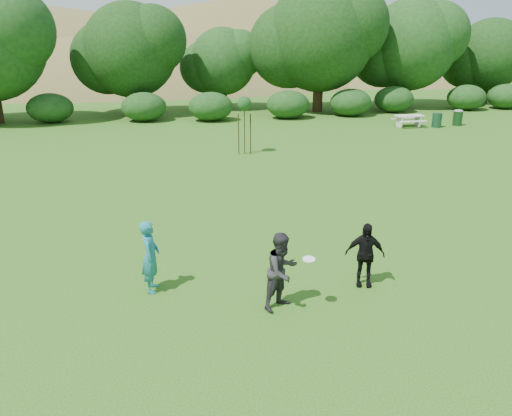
{
  "coord_description": "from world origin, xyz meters",
  "views": [
    {
      "loc": [
        -2.6,
        -9.79,
        5.6
      ],
      "look_at": [
        0.0,
        3.0,
        1.1
      ],
      "focal_mm": 35.0,
      "sensor_mm": 36.0,
      "label": 1
    }
  ],
  "objects_px": {
    "player_grey": "(282,271)",
    "trash_can_near": "(437,120)",
    "trash_can_lidded": "(458,117)",
    "player_teal": "(150,256)",
    "sapling": "(244,105)",
    "player_black": "(365,255)",
    "picnic_table": "(409,119)"
  },
  "relations": [
    {
      "from": "player_black",
      "to": "trash_can_lidded",
      "type": "bearing_deg",
      "value": 70.33
    },
    {
      "from": "player_grey",
      "to": "sapling",
      "type": "relative_size",
      "value": 0.61
    },
    {
      "from": "player_grey",
      "to": "picnic_table",
      "type": "height_order",
      "value": "player_grey"
    },
    {
      "from": "trash_can_near",
      "to": "trash_can_lidded",
      "type": "bearing_deg",
      "value": 12.19
    },
    {
      "from": "player_black",
      "to": "trash_can_near",
      "type": "bearing_deg",
      "value": 73.13
    },
    {
      "from": "picnic_table",
      "to": "sapling",
      "type": "bearing_deg",
      "value": -154.44
    },
    {
      "from": "player_grey",
      "to": "trash_can_near",
      "type": "bearing_deg",
      "value": 20.38
    },
    {
      "from": "player_grey",
      "to": "player_teal",
      "type": "bearing_deg",
      "value": 122.18
    },
    {
      "from": "player_black",
      "to": "picnic_table",
      "type": "distance_m",
      "value": 23.14
    },
    {
      "from": "sapling",
      "to": "picnic_table",
      "type": "bearing_deg",
      "value": 25.56
    },
    {
      "from": "player_grey",
      "to": "trash_can_lidded",
      "type": "distance_m",
      "value": 26.7
    },
    {
      "from": "player_black",
      "to": "sapling",
      "type": "relative_size",
      "value": 0.55
    },
    {
      "from": "picnic_table",
      "to": "player_black",
      "type": "bearing_deg",
      "value": -120.2
    },
    {
      "from": "player_black",
      "to": "trash_can_near",
      "type": "xyz_separation_m",
      "value": [
        13.32,
        19.45,
        -0.33
      ]
    },
    {
      "from": "player_teal",
      "to": "trash_can_near",
      "type": "bearing_deg",
      "value": -36.67
    },
    {
      "from": "trash_can_near",
      "to": "trash_can_lidded",
      "type": "height_order",
      "value": "trash_can_lidded"
    },
    {
      "from": "player_teal",
      "to": "trash_can_near",
      "type": "xyz_separation_m",
      "value": [
        18.22,
        18.72,
        -0.41
      ]
    },
    {
      "from": "player_grey",
      "to": "player_black",
      "type": "relative_size",
      "value": 1.11
    },
    {
      "from": "sapling",
      "to": "picnic_table",
      "type": "height_order",
      "value": "sapling"
    },
    {
      "from": "sapling",
      "to": "picnic_table",
      "type": "relative_size",
      "value": 1.58
    },
    {
      "from": "trash_can_lidded",
      "to": "player_teal",
      "type": "bearing_deg",
      "value": -136.26
    },
    {
      "from": "player_black",
      "to": "player_grey",
      "type": "bearing_deg",
      "value": -146.68
    },
    {
      "from": "player_teal",
      "to": "player_grey",
      "type": "bearing_deg",
      "value": -108.29
    },
    {
      "from": "player_teal",
      "to": "sapling",
      "type": "height_order",
      "value": "sapling"
    },
    {
      "from": "picnic_table",
      "to": "player_teal",
      "type": "bearing_deg",
      "value": -130.65
    },
    {
      "from": "player_teal",
      "to": "trash_can_lidded",
      "type": "distance_m",
      "value": 27.61
    },
    {
      "from": "sapling",
      "to": "trash_can_lidded",
      "type": "bearing_deg",
      "value": 19.82
    },
    {
      "from": "trash_can_near",
      "to": "sapling",
      "type": "height_order",
      "value": "sapling"
    },
    {
      "from": "player_grey",
      "to": "trash_can_lidded",
      "type": "bearing_deg",
      "value": 17.94
    },
    {
      "from": "sapling",
      "to": "picnic_table",
      "type": "distance_m",
      "value": 13.33
    },
    {
      "from": "player_teal",
      "to": "player_black",
      "type": "height_order",
      "value": "player_teal"
    },
    {
      "from": "player_black",
      "to": "sapling",
      "type": "distance_m",
      "value": 14.4
    }
  ]
}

